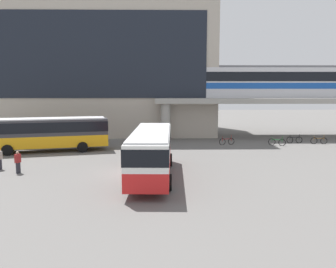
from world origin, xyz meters
TOP-DOWN VIEW (x-y plane):
  - ground_plane at (0.00, 10.00)m, footprint 120.00×120.00m
  - station_building at (-6.01, 24.32)m, footprint 30.01×14.68m
  - elevated_platform at (17.25, 18.47)m, footprint 31.51×7.06m
  - train at (17.66, 18.47)m, footprint 24.35×2.96m
  - bus_main at (1.53, -1.40)m, footprint 3.03×11.12m
  - bus_secondary at (-8.55, 8.62)m, footprint 11.33×5.02m
  - bicycle_green at (14.44, 11.75)m, footprint 1.67×0.76m
  - bicycle_brown at (19.31, 12.64)m, footprint 1.79×0.20m
  - bicycle_black at (16.89, 13.31)m, footprint 1.79×0.14m
  - bicycle_red at (9.22, 12.31)m, footprint 1.73×0.57m
  - pedestrian_at_kerb at (-8.09, -0.02)m, footprint 0.38×0.46m

SIDE VIEW (x-z plane):
  - ground_plane at x=0.00m, z-range 0.00..0.00m
  - bicycle_green at x=14.44m, z-range -0.16..0.88m
  - bicycle_brown at x=19.31m, z-range -0.16..0.88m
  - bicycle_black at x=16.89m, z-range -0.16..0.88m
  - bicycle_red at x=9.22m, z-range -0.16..0.88m
  - pedestrian_at_kerb at x=-8.09m, z-range -0.05..1.55m
  - bus_main at x=1.53m, z-range 0.38..3.60m
  - bus_secondary at x=-8.55m, z-range 0.38..3.60m
  - elevated_platform at x=17.25m, z-range 1.80..6.63m
  - train at x=17.66m, z-range 4.89..8.73m
  - station_building at x=-6.01m, z-range 0.00..17.93m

